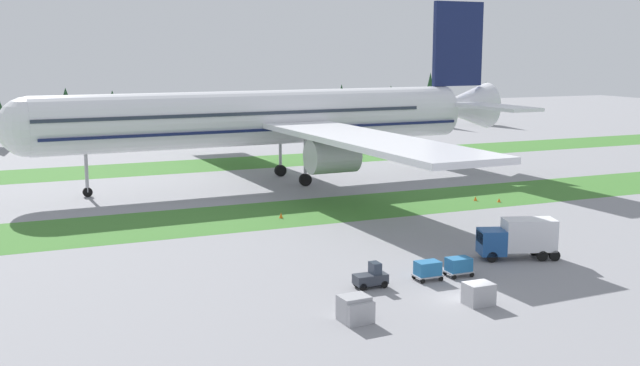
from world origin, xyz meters
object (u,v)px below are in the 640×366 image
object	(u,v)px
catering_truck	(519,237)
ground_crew_marshaller	(535,240)
airliner	(276,117)
uld_container_1	(354,308)
uld_container_0	(357,312)
taxiway_marker_1	(475,198)
uld_container_2	(479,294)
baggage_tug	(371,277)
cargo_dolly_lead	(428,269)
taxiway_marker_2	(281,215)
cargo_dolly_second	(459,265)
taxiway_marker_0	(499,200)

from	to	relation	value
catering_truck	ground_crew_marshaller	world-z (taller)	catering_truck
airliner	uld_container_1	xyz separation A→B (m)	(-14.26, -54.55, -8.26)
uld_container_0	uld_container_1	xyz separation A→B (m)	(-0.03, 0.36, 0.13)
uld_container_0	taxiway_marker_1	world-z (taller)	uld_container_0
catering_truck	uld_container_2	xyz separation A→B (m)	(-10.46, -9.04, -1.14)
baggage_tug	ground_crew_marshaller	xyz separation A→B (m)	(18.98, 4.08, 0.13)
airliner	ground_crew_marshaller	size ratio (longest dim) A/B	50.67
airliner	taxiway_marker_1	xyz separation A→B (m)	(17.89, -22.25, -8.86)
airliner	cargo_dolly_lead	size ratio (longest dim) A/B	39.61
ground_crew_marshaller	cargo_dolly_lead	bearing A→B (deg)	-53.68
uld_container_2	taxiway_marker_2	size ratio (longest dim) A/B	3.28
taxiway_marker_2	uld_container_1	bearing A→B (deg)	-101.74
cargo_dolly_second	taxiway_marker_2	bearing A→B (deg)	13.14
airliner	cargo_dolly_second	size ratio (longest dim) A/B	39.61
cargo_dolly_lead	catering_truck	bearing A→B (deg)	-76.45
uld_container_2	taxiway_marker_1	world-z (taller)	uld_container_2
cargo_dolly_lead	uld_container_0	bearing A→B (deg)	125.35
baggage_tug	uld_container_0	world-z (taller)	baggage_tug
taxiway_marker_0	taxiway_marker_1	distance (m)	2.84
cargo_dolly_second	cargo_dolly_lead	bearing A→B (deg)	90.00
cargo_dolly_second	uld_container_1	xyz separation A→B (m)	(-12.42, -6.07, -0.04)
uld_container_1	uld_container_2	xyz separation A→B (m)	(9.78, -0.53, -0.07)
uld_container_2	taxiway_marker_0	bearing A→B (deg)	51.65
taxiway_marker_1	uld_container_2	bearing A→B (deg)	-124.26
cargo_dolly_lead	uld_container_2	distance (m)	6.66
cargo_dolly_second	taxiway_marker_0	world-z (taller)	cargo_dolly_second
cargo_dolly_second	catering_truck	xyz separation A→B (m)	(7.83, 2.44, 1.03)
uld_container_1	taxiway_marker_2	size ratio (longest dim) A/B	3.28
airliner	uld_container_1	world-z (taller)	airliner
uld_container_0	cargo_dolly_lead	bearing A→B (deg)	34.34
airliner	taxiway_marker_2	bearing A→B (deg)	159.28
ground_crew_marshaller	uld_container_2	distance (m)	17.45
ground_crew_marshaller	taxiway_marker_0	bearing A→B (deg)	171.47
uld_container_2	cargo_dolly_second	bearing A→B (deg)	68.27
airliner	cargo_dolly_lead	distance (m)	49.35
baggage_tug	catering_truck	world-z (taller)	catering_truck
cargo_dolly_lead	cargo_dolly_second	world-z (taller)	same
baggage_tug	taxiway_marker_0	xyz separation A→B (m)	(29.76, 24.18, -0.57)
ground_crew_marshaller	uld_container_1	distance (m)	25.63
baggage_tug	uld_container_2	world-z (taller)	baggage_tug
ground_crew_marshaller	catering_truck	bearing A→B (deg)	-41.38
cargo_dolly_lead	taxiway_marker_2	bearing A→B (deg)	7.02
airliner	taxiway_marker_0	world-z (taller)	airliner
taxiway_marker_0	ground_crew_marshaller	bearing A→B (deg)	-118.21
taxiway_marker_0	taxiway_marker_1	size ratio (longest dim) A/B	0.89
uld_container_2	taxiway_marker_0	xyz separation A→B (m)	(24.47, 30.92, -0.56)
baggage_tug	uld_container_0	xyz separation A→B (m)	(-4.46, -6.57, -0.06)
cargo_dolly_second	taxiway_marker_1	size ratio (longest dim) A/B	4.01
uld_container_0	uld_container_1	bearing A→B (deg)	94.70
catering_truck	uld_container_0	distance (m)	22.11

